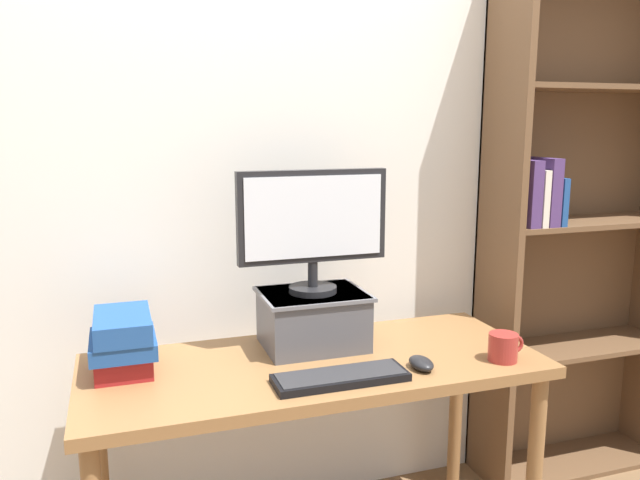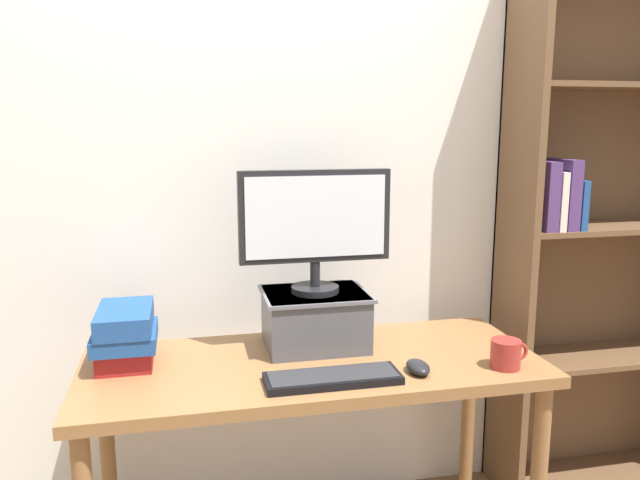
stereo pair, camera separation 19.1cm
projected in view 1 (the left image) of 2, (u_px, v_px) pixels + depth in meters
name	position (u px, v px, depth m)	size (l,w,h in m)	color
back_wall	(278.00, 160.00, 2.22)	(7.00, 0.08, 2.60)	silver
desk	(315.00, 386.00, 1.94)	(1.41, 0.58, 0.71)	olive
bookshelf_unit	(577.00, 221.00, 2.49)	(0.83, 0.28, 2.07)	brown
riser_box	(313.00, 317.00, 2.03)	(0.34, 0.27, 0.18)	#515156
computer_monitor	(313.00, 223.00, 1.97)	(0.49, 0.15, 0.40)	black
keyboard	(341.00, 377.00, 1.77)	(0.39, 0.13, 0.02)	black
computer_mouse	(421.00, 363.00, 1.86)	(0.06, 0.10, 0.04)	black
book_stack	(123.00, 342.00, 1.82)	(0.18, 0.26, 0.17)	maroon
coffee_mug	(504.00, 347.00, 1.92)	(0.12, 0.09, 0.09)	#9E2D28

